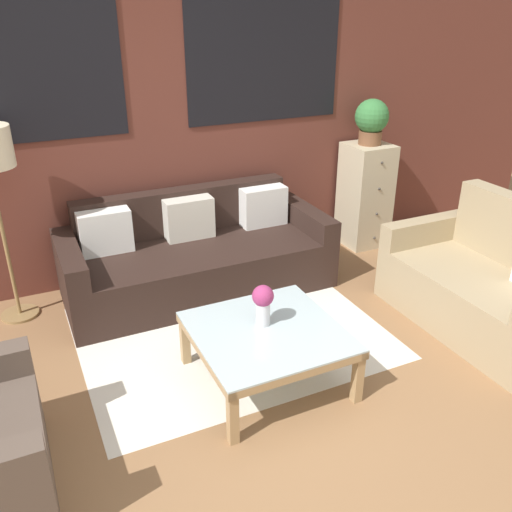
% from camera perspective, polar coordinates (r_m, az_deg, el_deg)
% --- Properties ---
extents(ground_plane, '(16.00, 16.00, 0.00)m').
position_cam_1_polar(ground_plane, '(3.13, 4.58, -19.28)').
color(ground_plane, '#8E6642').
extents(wall_back_brick, '(8.40, 0.09, 2.80)m').
position_cam_1_polar(wall_back_brick, '(4.58, -10.45, 14.93)').
color(wall_back_brick, brown).
rests_on(wall_back_brick, ground_plane).
extents(rug, '(2.11, 1.71, 0.00)m').
position_cam_1_polar(rug, '(4.00, -2.75, -8.01)').
color(rug, silver).
rests_on(rug, ground_plane).
extents(couch_dark, '(2.15, 0.88, 0.78)m').
position_cam_1_polar(couch_dark, '(4.50, -6.27, -0.06)').
color(couch_dark, black).
rests_on(couch_dark, ground_plane).
extents(settee_vintage, '(0.80, 1.42, 0.92)m').
position_cam_1_polar(settee_vintage, '(4.30, 23.25, -2.99)').
color(settee_vintage, tan).
rests_on(settee_vintage, ground_plane).
extents(coffee_table, '(0.88, 0.88, 0.38)m').
position_cam_1_polar(coffee_table, '(3.36, 1.18, -8.59)').
color(coffee_table, silver).
rests_on(coffee_table, ground_plane).
extents(drawer_cabinet, '(0.40, 0.43, 0.99)m').
position_cam_1_polar(drawer_cabinet, '(5.38, 11.39, 6.30)').
color(drawer_cabinet, '#C6B793').
rests_on(drawer_cabinet, ground_plane).
extents(potted_plant, '(0.31, 0.31, 0.41)m').
position_cam_1_polar(potted_plant, '(5.20, 12.08, 13.86)').
color(potted_plant, brown).
rests_on(potted_plant, drawer_cabinet).
extents(flower_vase, '(0.13, 0.13, 0.27)m').
position_cam_1_polar(flower_vase, '(3.31, 0.73, -4.85)').
color(flower_vase, silver).
rests_on(flower_vase, coffee_table).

